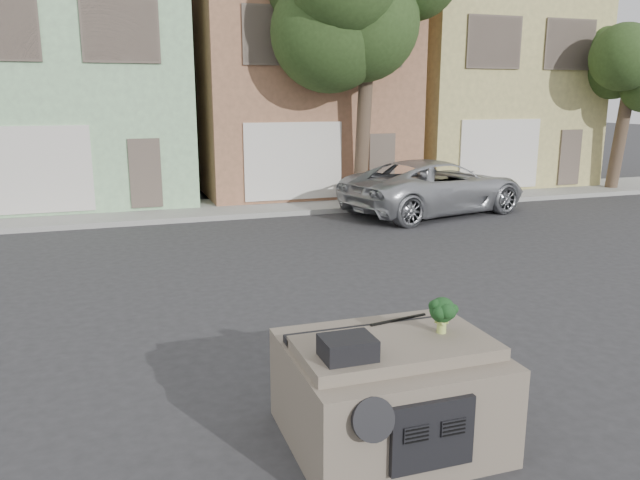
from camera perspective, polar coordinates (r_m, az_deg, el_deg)
ground_plane at (r=9.31m, az=-1.68°, el=-8.69°), size 120.00×120.00×0.00m
sidewalk at (r=19.24m, az=-10.88°, el=2.73°), size 40.00×3.00×0.15m
townhouse_mint at (r=22.80m, az=-21.72°, el=12.99°), size 7.20×8.20×7.55m
townhouse_tan at (r=23.69m, az=-2.78°, el=13.84°), size 7.20×8.20×7.55m
townhouse_beige at (r=26.74m, az=13.32°, el=13.43°), size 7.20×8.20×7.55m
silver_pickup at (r=19.05m, az=10.40°, el=2.42°), size 6.28×3.99×1.61m
tree_near at (r=19.59m, az=4.05°, el=15.38°), size 4.40×4.00×8.50m
tree_far at (r=25.17m, az=25.93°, el=10.76°), size 3.20×3.00×6.00m
car_dashboard at (r=6.51m, az=6.24°, el=-13.34°), size 2.00×1.80×1.12m
instrument_hump at (r=5.74m, az=2.55°, el=-9.81°), size 0.48×0.38×0.20m
wiper_arm at (r=6.72m, az=7.18°, el=-7.23°), size 0.69×0.15×0.02m
broccoli at (r=6.40m, az=11.09°, el=-6.73°), size 0.42×0.42×0.38m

